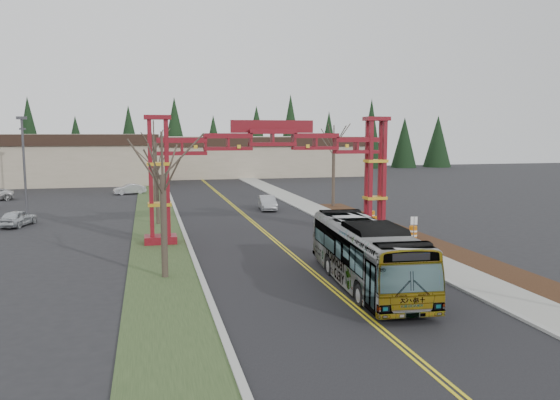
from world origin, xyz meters
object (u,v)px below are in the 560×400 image
object	(u,v)px
gateway_arch	(272,157)
retail_building_east	(250,155)
light_pole_near	(24,162)
street_sign	(414,225)
parked_car_near_a	(18,218)
silver_sedan	(267,203)
bare_tree_right_far	(334,147)
retail_building_west	(6,158)
transit_bus	(366,254)
barrel_south	(413,233)
parked_car_far_a	(130,189)
barrel_north	(371,217)
bare_tree_median_near	(163,176)
light_pole_far	(24,156)
bare_tree_median_mid	(157,164)
bare_tree_median_far	(154,143)
barrel_mid	(375,222)

from	to	relation	value
gateway_arch	retail_building_east	distance (m)	62.80
gateway_arch	light_pole_near	xyz separation A→B (m)	(-18.83, 11.46, -0.74)
street_sign	parked_car_near_a	bearing A→B (deg)	152.05
silver_sedan	bare_tree_right_far	size ratio (longest dim) A/B	0.52
gateway_arch	bare_tree_right_far	bearing A→B (deg)	56.75
retail_building_west	street_sign	bearing A→B (deg)	-56.47
transit_bus	silver_sedan	world-z (taller)	transit_bus
parked_car_near_a	barrel_south	bearing A→B (deg)	172.72
parked_car_far_a	barrel_north	distance (m)	35.00
barrel_north	bare_tree_median_near	bearing A→B (deg)	-142.24
gateway_arch	retail_building_west	bearing A→B (deg)	119.07
bare_tree_right_far	street_sign	size ratio (longest dim) A/B	4.21
light_pole_far	bare_tree_median_mid	bearing A→B (deg)	-60.67
transit_bus	bare_tree_median_mid	bearing A→B (deg)	118.98
bare_tree_median_mid	bare_tree_median_far	size ratio (longest dim) A/B	0.78
retail_building_west	parked_car_far_a	xyz separation A→B (m)	(19.00, -21.28, -3.11)
transit_bus	bare_tree_median_mid	world-z (taller)	bare_tree_median_mid
retail_building_east	barrel_north	world-z (taller)	retail_building_east
bare_tree_median_near	bare_tree_right_far	size ratio (longest dim) A/B	0.92
parked_car_near_a	barrel_south	distance (m)	31.93
street_sign	barrel_north	xyz separation A→B (m)	(0.79, 9.11, -0.89)
parked_car_far_a	parked_car_near_a	bearing A→B (deg)	-34.70
retail_building_west	bare_tree_right_far	bearing A→B (deg)	-44.06
bare_tree_median_near	parked_car_far_a	bearing A→B (deg)	94.09
retail_building_east	bare_tree_median_near	size ratio (longest dim) A/B	4.89
retail_building_east	barrel_mid	world-z (taller)	retail_building_east
transit_bus	light_pole_near	xyz separation A→B (m)	(-20.63, 24.64, 3.58)
gateway_arch	bare_tree_median_near	distance (m)	12.24
light_pole_far	barrel_south	distance (m)	52.03
gateway_arch	parked_car_far_a	distance (m)	34.89
retail_building_west	bare_tree_median_mid	bearing A→B (deg)	-64.27
bare_tree_median_mid	parked_car_far_a	bearing A→B (deg)	97.02
silver_sedan	street_sign	distance (m)	20.40
gateway_arch	silver_sedan	distance (m)	15.96
barrel_south	barrel_north	bearing A→B (deg)	90.74
bare_tree_median_far	barrel_south	bearing A→B (deg)	-53.26
bare_tree_median_near	street_sign	distance (m)	17.93
bare_tree_median_near	light_pole_far	xyz separation A→B (m)	(-15.87, 45.80, -0.68)
bare_tree_median_far	parked_car_near_a	bearing A→B (deg)	-136.98
bare_tree_median_near	barrel_mid	xyz separation A→B (m)	(17.24, 12.01, -5.02)
bare_tree_median_far	barrel_north	world-z (taller)	bare_tree_median_far
transit_bus	parked_car_far_a	size ratio (longest dim) A/B	3.02
silver_sedan	parked_car_far_a	distance (m)	22.62
retail_building_west	bare_tree_median_near	world-z (taller)	bare_tree_median_near
transit_bus	silver_sedan	size ratio (longest dim) A/B	2.71
bare_tree_median_far	street_sign	bearing A→B (deg)	-56.56
parked_car_near_a	bare_tree_median_near	xyz separation A→B (m)	(11.33, -19.52, 4.80)
bare_tree_median_near	bare_tree_median_far	world-z (taller)	bare_tree_median_far
street_sign	retail_building_west	bearing A→B (deg)	123.53
gateway_arch	parked_car_far_a	bearing A→B (deg)	108.60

